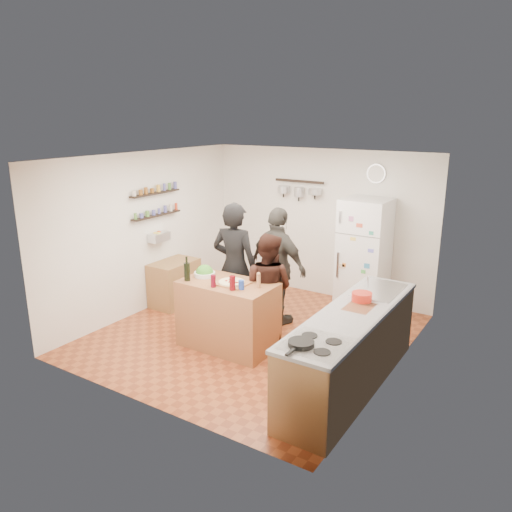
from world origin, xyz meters
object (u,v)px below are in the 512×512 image
Objects in this scene: fridge at (364,256)px; red_bowl at (362,297)px; prep_island at (228,315)px; person_center at (267,288)px; salad_bowl at (205,274)px; salt_canister at (241,285)px; person_back at (278,267)px; counter_run at (351,350)px; person_left at (235,267)px; side_table at (175,283)px; pepper_mill at (259,282)px; wall_clock at (376,174)px; skillet at (301,343)px; wine_bottle at (187,272)px.

red_bowl is at bearing -69.95° from fridge.
prep_island is 0.64m from person_center.
salad_bowl is 2.61m from fridge.
prep_island is 0.69× the size of fridge.
salt_canister is 0.07× the size of person_back.
salt_canister reaches higher than counter_run.
side_table is at bearing -17.87° from person_left.
person_center is at bearing -111.07° from fridge.
person_left reaches higher than fridge.
prep_island is 0.70m from pepper_mill.
wall_clock is at bearing -107.81° from person_back.
prep_island is 4.95× the size of skillet.
salt_canister is 0.06× the size of person_left.
person_left is 2.22m from counter_run.
fridge is (-0.65, 3.36, -0.04)m from skillet.
wine_bottle reaches higher than prep_island.
side_table is at bearing -152.22° from fridge.
salad_bowl is 0.15× the size of person_left.
salad_bowl is at bearing -173.53° from red_bowl.
salt_canister reaches higher than prep_island.
salt_canister is at bearing 79.88° from person_center.
person_back reaches higher than counter_run.
prep_island is at bearing 94.11° from person_back.
person_left is at bearing 138.92° from skillet.
side_table is (-3.39, 0.50, -0.60)m from red_bowl.
skillet is at bearing -29.64° from salad_bowl.
person_center is at bearing 174.31° from red_bowl.
red_bowl is (1.39, -0.14, 0.20)m from person_center.
fridge is at bearing -114.38° from person_back.
pepper_mill is 1.45m from counter_run.
salt_canister is at bearing -163.89° from red_bowl.
salad_bowl is 2.26m from counter_run.
person_back reaches higher than prep_island.
pepper_mill is 2.24m from fridge.
red_bowl is at bearing 12.96° from wine_bottle.
prep_island is 1.83m from red_bowl.
skillet is at bearing -80.01° from wall_clock.
person_left is (-0.58, 0.68, -0.04)m from salt_canister.
person_center is 1.91× the size of side_table.
person_center is at bearing 160.10° from counter_run.
skillet is (2.10, -1.20, 0.01)m from salad_bowl.
pepper_mill is (0.87, 0.00, 0.05)m from salad_bowl.
wall_clock is (1.53, 2.76, 1.12)m from wine_bottle.
salad_bowl reaches higher than prep_island.
wine_bottle is at bearing -106.50° from salad_bowl.
side_table is (-1.16, 1.02, -0.67)m from wine_bottle.
person_center is 6.07× the size of skillet.
red_bowl is 0.13× the size of fridge.
person_center is at bearing 159.85° from person_left.
wine_bottle is 2.37m from skillet.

